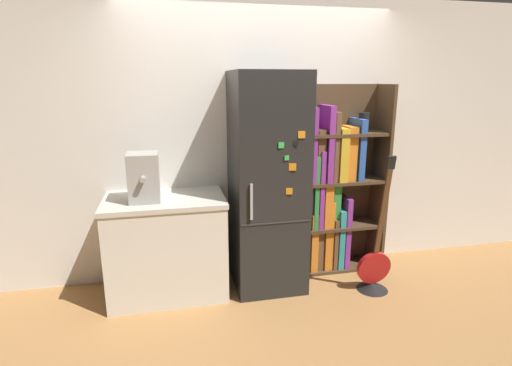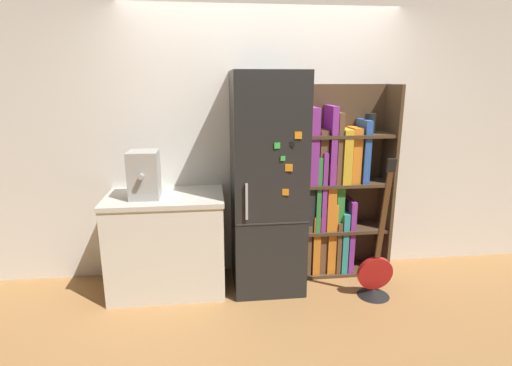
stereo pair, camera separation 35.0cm
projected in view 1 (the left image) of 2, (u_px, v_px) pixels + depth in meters
The scene contains 7 objects.
ground_plane at pixel (270, 288), 3.67m from camera, with size 16.00×16.00×0.00m, color #A87542.
wall_back at pixel (259, 140), 3.79m from camera, with size 8.00×0.05×2.60m.
refrigerator at pixel (267, 183), 3.55m from camera, with size 0.62×0.67×1.93m.
bookshelf at pixel (331, 189), 3.89m from camera, with size 0.85×0.34×1.82m.
kitchen_counter at pixel (167, 246), 3.50m from camera, with size 1.01×0.64×0.89m.
espresso_machine at pixel (144, 177), 3.25m from camera, with size 0.25×0.31×0.40m.
guitar at pixel (374, 272), 3.59m from camera, with size 0.31×0.30×1.26m.
Camera 1 is at (-0.84, -3.20, 1.85)m, focal length 28.00 mm.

